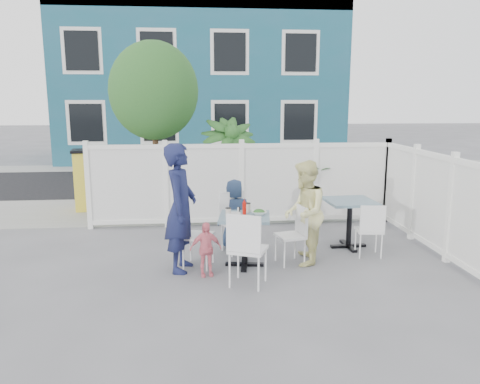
{
  "coord_description": "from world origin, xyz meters",
  "views": [
    {
      "loc": [
        -0.76,
        -6.46,
        2.43
      ],
      "look_at": [
        -0.11,
        0.52,
        1.04
      ],
      "focal_mm": 35.0,
      "sensor_mm": 36.0,
      "label": 1
    }
  ],
  "objects": [
    {
      "name": "chair_left",
      "position": [
        -0.84,
        0.19,
        0.55
      ],
      "size": [
        0.52,
        0.53,
        0.95
      ],
      "rotation": [
        0.0,
        0.0,
        -1.85
      ],
      "color": "white",
      "rests_on": "ground"
    },
    {
      "name": "plate_side",
      "position": [
        -0.23,
        0.21,
        0.77
      ],
      "size": [
        0.23,
        0.23,
        0.02
      ],
      "primitive_type": "cylinder",
      "color": "white",
      "rests_on": "main_table"
    },
    {
      "name": "chair_right",
      "position": [
        0.69,
        0.17,
        0.51
      ],
      "size": [
        0.46,
        0.47,
        0.88
      ],
      "rotation": [
        0.0,
        0.0,
        1.79
      ],
      "color": "white",
      "rests_on": "ground"
    },
    {
      "name": "utility_cabinet",
      "position": [
        -3.09,
        4.0,
        0.65
      ],
      "size": [
        0.76,
        0.59,
        1.3
      ],
      "primitive_type": "cube",
      "rotation": [
        0.0,
        0.0,
        0.14
      ],
      "color": "yellow",
      "rests_on": "ground"
    },
    {
      "name": "man",
      "position": [
        -1.0,
        0.04,
        0.92
      ],
      "size": [
        0.55,
        0.74,
        1.84
      ],
      "primitive_type": "imported",
      "rotation": [
        0.0,
        0.0,
        1.39
      ],
      "color": "#171C44",
      "rests_on": "ground"
    },
    {
      "name": "far_sidewalk",
      "position": [
        0.0,
        10.6,
        0.01
      ],
      "size": [
        24.0,
        1.6,
        0.01
      ],
      "primitive_type": "cube",
      "color": "gray",
      "rests_on": "ground"
    },
    {
      "name": "salt_shaker",
      "position": [
        -0.15,
        0.36,
        0.8
      ],
      "size": [
        0.03,
        0.03,
        0.07
      ],
      "primitive_type": "cylinder",
      "color": "white",
      "rests_on": "main_table"
    },
    {
      "name": "spare_table",
      "position": [
        1.74,
        0.83,
        0.62
      ],
      "size": [
        0.8,
        0.8,
        0.81
      ],
      "rotation": [
        0.0,
        0.0,
        0.05
      ],
      "color": "#456B76",
      "rests_on": "ground"
    },
    {
      "name": "fence_back",
      "position": [
        0.1,
        2.4,
        0.78
      ],
      "size": [
        5.86,
        0.08,
        1.6
      ],
      "color": "white",
      "rests_on": "ground"
    },
    {
      "name": "coffee_cup_a",
      "position": [
        -0.32,
        0.09,
        0.83
      ],
      "size": [
        0.08,
        0.08,
        0.12
      ],
      "primitive_type": "cylinder",
      "color": "beige",
      "rests_on": "main_table"
    },
    {
      "name": "boy",
      "position": [
        -0.15,
        1.01,
        0.58
      ],
      "size": [
        0.57,
        0.38,
        1.15
      ],
      "primitive_type": "imported",
      "rotation": [
        0.0,
        0.0,
        3.16
      ],
      "color": "navy",
      "rests_on": "ground"
    },
    {
      "name": "main_table",
      "position": [
        -0.08,
        0.12,
        0.59
      ],
      "size": [
        0.82,
        0.82,
        0.77
      ],
      "rotation": [
        0.0,
        0.0,
        -0.15
      ],
      "color": "#456B76",
      "rests_on": "ground"
    },
    {
      "name": "salad_bowl",
      "position": [
        0.14,
        0.16,
        0.79
      ],
      "size": [
        0.23,
        0.23,
        0.06
      ],
      "primitive_type": "imported",
      "color": "white",
      "rests_on": "main_table"
    },
    {
      "name": "potted_shrub_b",
      "position": [
        1.57,
        3.0,
        0.76
      ],
      "size": [
        1.68,
        1.76,
        1.52
      ],
      "primitive_type": "imported",
      "rotation": [
        0.0,
        0.0,
        1.1
      ],
      "color": "#255623",
      "rests_on": "ground"
    },
    {
      "name": "chair_back",
      "position": [
        -0.16,
        0.83,
        0.56
      ],
      "size": [
        0.56,
        0.56,
        0.96
      ],
      "rotation": [
        0.0,
        0.0,
        3.53
      ],
      "color": "white",
      "rests_on": "ground"
    },
    {
      "name": "chair_near",
      "position": [
        -0.14,
        -0.68,
        0.58
      ],
      "size": [
        0.59,
        0.58,
        1.0
      ],
      "rotation": [
        0.0,
        0.0,
        -0.4
      ],
      "color": "white",
      "rests_on": "ground"
    },
    {
      "name": "woman",
      "position": [
        0.81,
        0.15,
        0.78
      ],
      "size": [
        0.76,
        0.88,
        1.56
      ],
      "primitive_type": "imported",
      "rotation": [
        0.0,
        0.0,
        -1.82
      ],
      "color": "#E4DD4D",
      "rests_on": "ground"
    },
    {
      "name": "building",
      "position": [
        -0.5,
        14.0,
        3.0
      ],
      "size": [
        11.0,
        6.0,
        6.0
      ],
      "color": "#195669",
      "rests_on": "ground"
    },
    {
      "name": "tree",
      "position": [
        -1.6,
        3.3,
        2.59
      ],
      "size": [
        1.8,
        1.62,
        3.59
      ],
      "color": "#382316",
      "rests_on": "ground"
    },
    {
      "name": "chair_spare",
      "position": [
        1.91,
        0.32,
        0.49
      ],
      "size": [
        0.42,
        0.41,
        0.85
      ],
      "rotation": [
        0.0,
        0.0,
        -0.11
      ],
      "color": "white",
      "rests_on": "ground"
    },
    {
      "name": "ground",
      "position": [
        0.0,
        0.0,
        0.0
      ],
      "size": [
        80.0,
        80.0,
        0.0
      ],
      "primitive_type": "plane",
      "color": "slate"
    },
    {
      "name": "toddler",
      "position": [
        -0.66,
        -0.22,
        0.39
      ],
      "size": [
        0.48,
        0.26,
        0.77
      ],
      "primitive_type": "imported",
      "rotation": [
        0.0,
        0.0,
        0.16
      ],
      "color": "pink",
      "rests_on": "ground"
    },
    {
      "name": "fence_right",
      "position": [
        3.0,
        0.6,
        0.78
      ],
      "size": [
        0.08,
        3.66,
        1.6
      ],
      "rotation": [
        0.0,
        0.0,
        1.57
      ],
      "color": "white",
      "rests_on": "ground"
    },
    {
      "name": "coffee_cup_b",
      "position": [
        -0.01,
        0.33,
        0.83
      ],
      "size": [
        0.09,
        0.09,
        0.13
      ],
      "primitive_type": "cylinder",
      "color": "beige",
      "rests_on": "main_table"
    },
    {
      "name": "near_sidewalk",
      "position": [
        0.0,
        3.8,
        0.01
      ],
      "size": [
        24.0,
        2.6,
        0.01
      ],
      "primitive_type": "cube",
      "color": "gray",
      "rests_on": "ground"
    },
    {
      "name": "ketchup_bottle",
      "position": [
        -0.08,
        0.19,
        0.86
      ],
      "size": [
        0.06,
        0.06,
        0.18
      ],
      "primitive_type": "cylinder",
      "color": "#AE0E07",
      "rests_on": "main_table"
    },
    {
      "name": "plate_main",
      "position": [
        -0.08,
        -0.04,
        0.77
      ],
      "size": [
        0.22,
        0.22,
        0.01
      ],
      "primitive_type": "cylinder",
      "color": "white",
      "rests_on": "main_table"
    },
    {
      "name": "pepper_shaker",
      "position": [
        -0.13,
        0.39,
        0.8
      ],
      "size": [
        0.03,
        0.03,
        0.07
      ],
      "primitive_type": "cylinder",
      "color": "black",
      "rests_on": "main_table"
    },
    {
      "name": "potted_shrub_a",
      "position": [
        -0.13,
        3.1,
        1.03
      ],
      "size": [
        1.34,
        1.34,
        2.06
      ],
      "primitive_type": "imported",
      "rotation": [
        0.0,
        0.0,
        0.17
      ],
      "color": "#255623",
      "rests_on": "ground"
    },
    {
      "name": "street",
      "position": [
        0.0,
        7.5,
        0.0
      ],
      "size": [
        24.0,
        5.0,
        0.01
      ],
      "primitive_type": "cube",
      "color": "black",
      "rests_on": "ground"
    }
  ]
}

